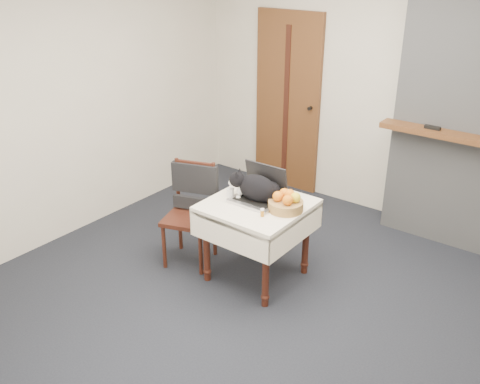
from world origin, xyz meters
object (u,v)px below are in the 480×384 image
at_px(laptop, 260,192).
at_px(cat, 258,189).
at_px(pill_bottle, 262,212).
at_px(door, 287,103).
at_px(cream_jar, 230,192).
at_px(chair, 192,199).
at_px(side_table, 257,216).
at_px(fruit_basket, 286,203).

relative_size(laptop, cat, 0.74).
xyz_separation_m(cat, pill_bottle, (0.19, -0.21, -0.08)).
bearing_deg(pill_bottle, laptop, 129.06).
xyz_separation_m(door, cream_jar, (0.63, -1.84, -0.26)).
height_order(cat, cream_jar, cat).
bearing_deg(cat, cream_jar, 177.46).
relative_size(cat, chair, 0.59).
distance_m(side_table, chair, 0.65).
height_order(door, cream_jar, door).
bearing_deg(side_table, chair, -173.69).
xyz_separation_m(cat, chair, (-0.63, -0.11, -0.23)).
distance_m(pill_bottle, fruit_basket, 0.22).
distance_m(fruit_basket, chair, 0.93).
bearing_deg(fruit_basket, cat, 179.64).
xyz_separation_m(door, side_table, (0.88, -1.81, -0.41)).
height_order(laptop, cream_jar, laptop).
distance_m(door, laptop, 1.96).
bearing_deg(cat, laptop, 77.68).
height_order(cream_jar, pill_bottle, cream_jar).
distance_m(door, cat, 1.98).
bearing_deg(fruit_basket, laptop, 173.99).
distance_m(side_table, cream_jar, 0.30).
bearing_deg(chair, cream_jar, -12.68).
distance_m(laptop, chair, 0.67).
height_order(door, chair, door).
relative_size(laptop, chair, 0.44).
bearing_deg(side_table, cream_jar, -173.82).
distance_m(door, cream_jar, 1.96).
distance_m(laptop, pill_bottle, 0.30).
bearing_deg(cream_jar, fruit_basket, 7.26).
bearing_deg(pill_bottle, fruit_basket, 67.57).
bearing_deg(cream_jar, side_table, 6.18).
xyz_separation_m(cream_jar, pill_bottle, (0.42, -0.14, -0.00)).
bearing_deg(chair, side_table, -12.76).
distance_m(laptop, cream_jar, 0.25).
xyz_separation_m(door, pill_bottle, (1.05, -1.98, -0.27)).
bearing_deg(laptop, door, 115.34).
distance_m(cat, pill_bottle, 0.29).
height_order(side_table, cream_jar, cream_jar).
bearing_deg(door, cream_jar, -71.18).
distance_m(side_table, fruit_basket, 0.31).
relative_size(door, pill_bottle, 30.70).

